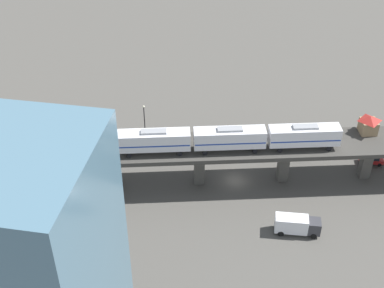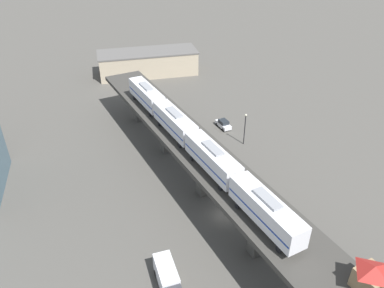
% 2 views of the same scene
% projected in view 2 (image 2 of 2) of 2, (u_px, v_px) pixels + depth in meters
% --- Properties ---
extents(ground_plane, '(400.00, 400.00, 0.00)m').
position_uv_depth(ground_plane, '(223.00, 216.00, 59.47)').
color(ground_plane, '#4C4944').
extents(elevated_viaduct, '(28.84, 91.54, 8.06)m').
position_uv_depth(elevated_viaduct, '(226.00, 182.00, 55.67)').
color(elevated_viaduct, '#393733').
rests_on(elevated_viaduct, ground).
extents(subway_train, '(13.91, 49.16, 4.45)m').
position_uv_depth(subway_train, '(192.00, 138.00, 59.18)').
color(subway_train, silver).
rests_on(subway_train, elevated_viaduct).
extents(signal_hut, '(3.86, 3.86, 3.40)m').
position_uv_depth(signal_hut, '(372.00, 277.00, 37.66)').
color(signal_hut, '#8C7251').
rests_on(signal_hut, elevated_viaduct).
extents(street_car_blue, '(3.37, 4.75, 1.89)m').
position_uv_depth(street_car_blue, '(314.00, 253.00, 51.82)').
color(street_car_blue, '#233D93').
rests_on(street_car_blue, ground).
extents(street_car_white, '(2.61, 4.66, 1.89)m').
position_uv_depth(street_car_white, '(223.00, 124.00, 83.17)').
color(street_car_white, silver).
rests_on(street_car_white, ground).
extents(delivery_truck, '(2.72, 7.31, 3.20)m').
position_uv_depth(delivery_truck, '(168.00, 280.00, 47.05)').
color(delivery_truck, '#333338').
rests_on(delivery_truck, ground).
extents(street_lamp, '(0.44, 0.44, 6.94)m').
position_uv_depth(street_lamp, '(245.00, 127.00, 75.69)').
color(street_lamp, black).
rests_on(street_lamp, ground).
extents(warehouse_building, '(28.81, 10.94, 6.80)m').
position_uv_depth(warehouse_building, '(148.00, 63.00, 109.64)').
color(warehouse_building, tan).
rests_on(warehouse_building, ground).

